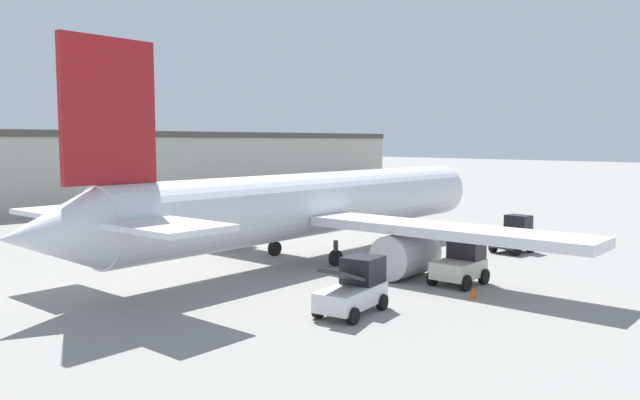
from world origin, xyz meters
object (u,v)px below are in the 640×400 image
at_px(ground_crew_worker, 459,242).
at_px(pushback_tug, 514,236).
at_px(belt_loader_truck, 355,287).
at_px(safety_cone_near, 474,292).
at_px(baggage_tug, 461,262).
at_px(airplane, 310,206).

xyz_separation_m(ground_crew_worker, pushback_tug, (3.93, -1.46, 0.15)).
distance_m(ground_crew_worker, pushback_tug, 4.20).
bearing_deg(belt_loader_truck, pushback_tug, -5.22).
xyz_separation_m(pushback_tug, safety_cone_near, (-12.20, -5.15, -0.79)).
height_order(belt_loader_truck, pushback_tug, pushback_tug).
bearing_deg(belt_loader_truck, baggage_tug, -14.55).
distance_m(airplane, baggage_tug, 10.38).
height_order(baggage_tug, pushback_tug, baggage_tug).
xyz_separation_m(airplane, ground_crew_worker, (7.53, -5.56, -2.37)).
bearing_deg(safety_cone_near, baggage_tug, 46.37).
distance_m(pushback_tug, safety_cone_near, 13.26).
relative_size(airplane, pushback_tug, 15.09).
distance_m(airplane, belt_loader_truck, 12.20).
bearing_deg(baggage_tug, belt_loader_truck, 173.85).
relative_size(ground_crew_worker, belt_loader_truck, 0.44).
xyz_separation_m(ground_crew_worker, baggage_tug, (-6.26, -4.51, 0.19)).
bearing_deg(ground_crew_worker, safety_cone_near, 39.54).
bearing_deg(baggage_tug, ground_crew_worker, 29.06).
distance_m(airplane, ground_crew_worker, 9.66).
bearing_deg(belt_loader_truck, airplane, 42.60).
height_order(airplane, baggage_tug, airplane).
bearing_deg(safety_cone_near, belt_loader_truck, 160.34).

